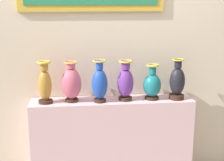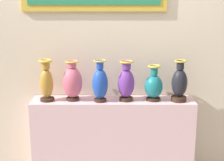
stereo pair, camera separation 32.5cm
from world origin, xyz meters
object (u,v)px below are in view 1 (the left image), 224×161
Objects in this scene: vase_rose at (71,83)px; vase_violet at (125,82)px; vase_sapphire at (100,84)px; vase_teal at (152,85)px; vase_onyx at (177,82)px; vase_ochre at (45,84)px.

vase_rose is 0.99× the size of vase_violet.
vase_rose is 0.96× the size of vase_sapphire.
vase_sapphire is at bearing -176.21° from vase_teal.
vase_onyx is at bearing -5.33° from vase_teal.
vase_teal is 0.24m from vase_onyx.
vase_sapphire is at bearing -179.13° from vase_onyx.
vase_teal is at bearing 1.79° from vase_violet.
vase_onyx is (1.02, -0.03, -0.01)m from vase_rose.
vase_violet reaches higher than vase_rose.
vase_sapphire reaches higher than vase_onyx.
vase_onyx is at bearing -1.62° from vase_violet.
vase_ochre is 1.03× the size of vase_violet.
vase_violet is at bearing -1.63° from vase_rose.
vase_rose is (0.25, 0.02, -0.01)m from vase_ochre.
vase_rose is at bearing 178.37° from vase_violet.
vase_sapphire is (0.27, -0.04, 0.00)m from vase_rose.
vase_ochre is at bearing 177.58° from vase_sapphire.
vase_teal is 0.87× the size of vase_onyx.
vase_rose is at bearing 178.38° from vase_onyx.
vase_ochre is at bearing -179.31° from vase_teal.
vase_sapphire is at bearing -2.42° from vase_ochre.
vase_ochre is 1.01× the size of vase_onyx.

